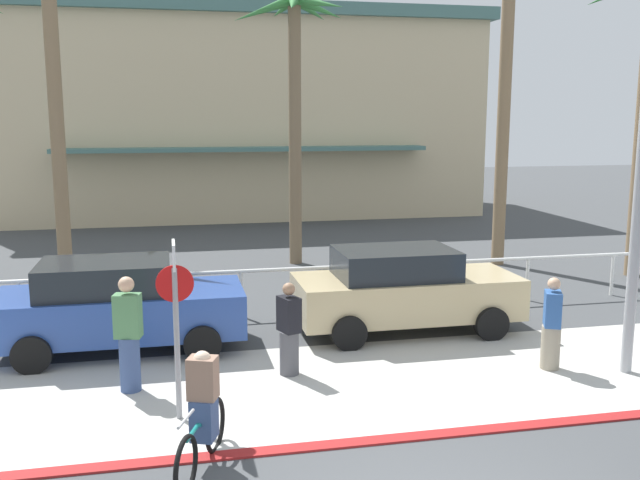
% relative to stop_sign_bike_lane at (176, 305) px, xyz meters
% --- Properties ---
extents(ground_plane, '(80.00, 80.00, 0.00)m').
position_rel_stop_sign_bike_lane_xyz_m(ground_plane, '(2.51, 6.54, -1.68)').
color(ground_plane, '#424447').
extents(sidewalk_strip, '(44.00, 4.00, 0.02)m').
position_rel_stop_sign_bike_lane_xyz_m(sidewalk_strip, '(2.51, 0.74, -1.67)').
color(sidewalk_strip, beige).
rests_on(sidewalk_strip, ground).
extents(curb_paint, '(44.00, 0.24, 0.03)m').
position_rel_stop_sign_bike_lane_xyz_m(curb_paint, '(2.51, -1.26, -1.66)').
color(curb_paint, maroon).
rests_on(curb_paint, ground).
extents(building_backdrop, '(21.22, 9.85, 8.70)m').
position_rel_stop_sign_bike_lane_xyz_m(building_backdrop, '(2.94, 22.76, 2.69)').
color(building_backdrop, beige).
rests_on(building_backdrop, ground).
extents(rail_fence, '(24.57, 0.08, 1.04)m').
position_rel_stop_sign_bike_lane_xyz_m(rail_fence, '(2.51, 5.04, -0.84)').
color(rail_fence, white).
rests_on(rail_fence, ground).
extents(stop_sign_bike_lane, '(0.52, 0.56, 2.56)m').
position_rel_stop_sign_bike_lane_xyz_m(stop_sign_bike_lane, '(0.00, 0.00, 0.00)').
color(stop_sign_bike_lane, gray).
rests_on(stop_sign_bike_lane, ground).
extents(palm_tree_2, '(3.03, 2.89, 8.99)m').
position_rel_stop_sign_bike_lane_xyz_m(palm_tree_2, '(-2.71, 9.13, 4.97)').
color(palm_tree_2, '#846B4C').
rests_on(palm_tree_2, ground).
extents(palm_tree_3, '(3.10, 3.23, 7.60)m').
position_rel_stop_sign_bike_lane_xyz_m(palm_tree_3, '(3.56, 10.40, 3.98)').
color(palm_tree_3, '#756047').
rests_on(palm_tree_3, ground).
extents(palm_tree_4, '(3.26, 3.05, 10.06)m').
position_rel_stop_sign_bike_lane_xyz_m(palm_tree_4, '(9.22, 9.01, 5.65)').
color(palm_tree_4, '#846B4C').
rests_on(palm_tree_4, ground).
extents(car_blue_1, '(4.40, 2.02, 1.69)m').
position_rel_stop_sign_bike_lane_xyz_m(car_blue_1, '(-1.02, 3.26, -0.81)').
color(car_blue_1, '#284793').
rests_on(car_blue_1, ground).
extents(car_tan_2, '(4.40, 2.02, 1.69)m').
position_rel_stop_sign_bike_lane_xyz_m(car_tan_2, '(4.46, 3.31, -0.81)').
color(car_tan_2, tan).
rests_on(car_tan_2, ground).
extents(cyclist_teal_1, '(0.71, 1.72, 1.50)m').
position_rel_stop_sign_bike_lane_xyz_m(cyclist_teal_1, '(0.27, -1.48, -0.98)').
color(cyclist_teal_1, black).
rests_on(cyclist_teal_1, ground).
extents(pedestrian_0, '(0.42, 0.47, 1.60)m').
position_rel_stop_sign_bike_lane_xyz_m(pedestrian_0, '(6.19, 0.72, -0.94)').
color(pedestrian_0, gray).
rests_on(pedestrian_0, ground).
extents(pedestrian_1, '(0.45, 0.38, 1.84)m').
position_rel_stop_sign_bike_lane_xyz_m(pedestrian_1, '(-0.72, 1.20, -0.81)').
color(pedestrian_1, '#384C7A').
rests_on(pedestrian_1, ground).
extents(pedestrian_2, '(0.41, 0.47, 1.58)m').
position_rel_stop_sign_bike_lane_xyz_m(pedestrian_2, '(1.82, 1.39, -0.96)').
color(pedestrian_2, '#4C4C51').
rests_on(pedestrian_2, ground).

